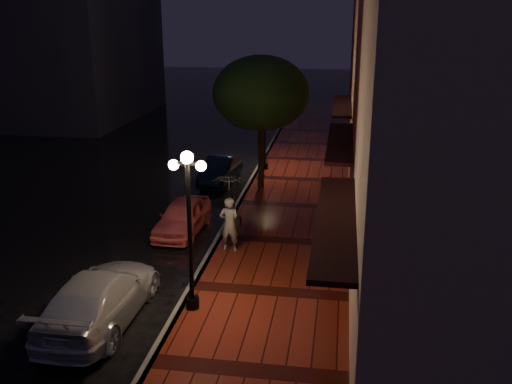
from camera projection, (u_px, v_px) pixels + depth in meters
The scene contains 15 objects.
ground at pixel (220, 240), 20.07m from camera, with size 120.00×120.00×0.00m, color black.
sidewalk at pixel (283, 242), 19.73m from camera, with size 4.50×60.00×0.15m, color #4D160D.
curb at pixel (219, 238), 20.05m from camera, with size 0.25×60.00×0.15m, color #595451.
storefront_near at pixel (478, 183), 12.11m from camera, with size 5.00×8.00×8.50m, color gray.
storefront_mid at pixel (431, 79), 19.25m from camera, with size 5.00×8.00×11.00m, color #511914.
storefront_far at pixel (406, 81), 27.08m from camera, with size 5.00×8.00×9.00m, color #8C5951.
storefront_extra at pixel (392, 54), 36.33m from camera, with size 5.00×12.00×10.00m, color #511914.
streetlamp_near at pixel (189, 222), 14.52m from camera, with size 0.96×0.36×4.31m.
streetlamp_far at pixel (265, 120), 27.69m from camera, with size 0.96×0.36×4.31m.
street_tree at pixel (261, 95), 24.31m from camera, with size 4.16×4.16×5.80m.
pink_car at pixel (183, 217), 20.62m from camera, with size 1.44×3.57×1.22m, color #F26368.
navy_car at pixel (221, 170), 26.53m from camera, with size 1.29×3.69×1.22m, color black.
silver_car at pixel (100, 297), 14.69m from camera, with size 1.95×4.80×1.39m, color #B7B8BF.
woman_with_umbrella at pixel (229, 202), 18.35m from camera, with size 1.07×1.09×2.58m.
parking_meter at pixel (234, 200), 21.66m from camera, with size 0.13×0.11×1.17m.
Camera 1 is at (4.10, -18.16, 7.80)m, focal length 40.00 mm.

